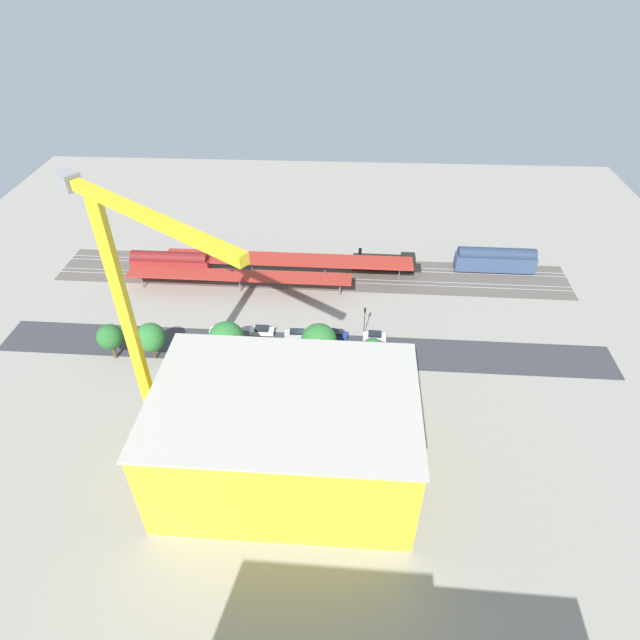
# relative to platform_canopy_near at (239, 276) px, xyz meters

# --- Properties ---
(ground_plane) EXTENTS (180.74, 180.74, 0.00)m
(ground_plane) POSITION_rel_platform_canopy_near_xyz_m (-14.72, 15.05, -4.01)
(ground_plane) COLOR gray
(ground_plane) RESTS_ON ground
(rail_bed) EXTENTS (113.18, 15.50, 0.01)m
(rail_bed) POSITION_rel_platform_canopy_near_xyz_m (-14.72, -8.00, -4.01)
(rail_bed) COLOR #5B544C
(rail_bed) RESTS_ON ground
(street_asphalt) EXTENTS (113.10, 10.96, 0.01)m
(street_asphalt) POSITION_rel_platform_canopy_near_xyz_m (-14.72, 17.94, -4.01)
(street_asphalt) COLOR #38383D
(street_asphalt) RESTS_ON ground
(track_rails) EXTENTS (112.95, 9.06, 0.12)m
(track_rails) POSITION_rel_platform_canopy_near_xyz_m (-14.72, -8.00, -3.83)
(track_rails) COLOR #9E9EA8
(track_rails) RESTS_ON ground
(platform_canopy_near) EXTENTS (47.15, 5.08, 4.21)m
(platform_canopy_near) POSITION_rel_platform_canopy_near_xyz_m (0.00, 0.00, 0.00)
(platform_canopy_near) COLOR #A82D23
(platform_canopy_near) RESTS_ON ground
(platform_canopy_far) EXTENTS (54.38, 6.00, 4.25)m
(platform_canopy_far) POSITION_rel_platform_canopy_near_xyz_m (-9.61, -7.03, -0.03)
(platform_canopy_far) COLOR #A82D23
(platform_canopy_far) RESTS_ON ground
(locomotive) EXTENTS (15.41, 2.92, 4.98)m
(locomotive) POSITION_rel_platform_canopy_near_xyz_m (-31.66, -10.77, -2.23)
(locomotive) COLOR black
(locomotive) RESTS_ON ground
(passenger_coach) EXTENTS (17.55, 3.37, 5.98)m
(passenger_coach) POSITION_rel_platform_canopy_near_xyz_m (-55.43, -10.77, -0.88)
(passenger_coach) COLOR black
(passenger_coach) RESTS_ON ground
(freight_coach_far) EXTENTS (17.27, 3.13, 6.08)m
(freight_coach_far) POSITION_rel_platform_canopy_near_xyz_m (16.08, -5.23, -0.80)
(freight_coach_far) COLOR black
(freight_coach_far) RESTS_ON ground
(parked_car_0) EXTENTS (4.40, 1.98, 1.67)m
(parked_car_0) POSITION_rel_platform_canopy_near_xyz_m (-28.06, 14.66, -3.27)
(parked_car_0) COLOR black
(parked_car_0) RESTS_ON ground
(parked_car_1) EXTENTS (4.22, 2.04, 1.80)m
(parked_car_1) POSITION_rel_platform_canopy_near_xyz_m (-20.87, 14.69, -3.22)
(parked_car_1) COLOR black
(parked_car_1) RESTS_ON ground
(parked_car_2) EXTENTS (4.65, 1.85, 1.54)m
(parked_car_2) POSITION_rel_platform_canopy_near_xyz_m (-13.33, 14.56, -3.32)
(parked_car_2) COLOR black
(parked_car_2) RESTS_ON ground
(parked_car_3) EXTENTS (4.57, 1.85, 1.72)m
(parked_car_3) POSITION_rel_platform_canopy_near_xyz_m (-6.63, 14.15, -3.24)
(parked_car_3) COLOR black
(parked_car_3) RESTS_ON ground
(parked_car_4) EXTENTS (4.11, 1.93, 1.77)m
(parked_car_4) POSITION_rel_platform_canopy_near_xyz_m (1.27, 14.59, -3.22)
(parked_car_4) COLOR black
(parked_car_4) RESTS_ON ground
(construction_building) EXTENTS (34.50, 22.98, 14.91)m
(construction_building) POSITION_rel_platform_canopy_near_xyz_m (-14.71, 44.92, 3.44)
(construction_building) COLOR yellow
(construction_building) RESTS_ON ground
(construction_roof_slab) EXTENTS (35.11, 23.59, 0.40)m
(construction_roof_slab) POSITION_rel_platform_canopy_near_xyz_m (-14.71, 44.92, 11.10)
(construction_roof_slab) COLOR #B7B2A8
(construction_roof_slab) RESTS_ON construction_building
(tower_crane) EXTENTS (24.79, 18.23, 40.85)m
(tower_crane) POSITION_rel_platform_canopy_near_xyz_m (4.05, 40.30, 20.40)
(tower_crane) COLOR gray
(tower_crane) RESTS_ON ground
(box_truck_0) EXTENTS (9.31, 3.28, 3.54)m
(box_truck_0) POSITION_rel_platform_canopy_near_xyz_m (-23.67, 28.15, -2.28)
(box_truck_0) COLOR black
(box_truck_0) RESTS_ON ground
(box_truck_1) EXTENTS (9.31, 2.81, 3.61)m
(box_truck_1) POSITION_rel_platform_canopy_near_xyz_m (-29.17, 27.98, -2.24)
(box_truck_1) COLOR black
(box_truck_1) RESTS_ON ground
(box_truck_2) EXTENTS (8.47, 2.69, 3.50)m
(box_truck_2) POSITION_rel_platform_canopy_near_xyz_m (-15.38, 28.64, -2.30)
(box_truck_2) COLOR black
(box_truck_2) RESTS_ON ground
(street_tree_0) EXTENTS (5.20, 5.20, 7.48)m
(street_tree_0) POSITION_rel_platform_canopy_near_xyz_m (11.73, 21.96, 0.86)
(street_tree_0) COLOR brown
(street_tree_0) RESTS_ON ground
(street_tree_1) EXTENTS (4.33, 4.33, 6.27)m
(street_tree_1) POSITION_rel_platform_canopy_near_xyz_m (-27.27, 22.51, 0.08)
(street_tree_1) COLOR brown
(street_tree_1) RESTS_ON ground
(street_tree_2) EXTENTS (6.17, 6.17, 8.98)m
(street_tree_2) POSITION_rel_platform_canopy_near_xyz_m (-17.98, 22.60, 1.87)
(street_tree_2) COLOR brown
(street_tree_2) RESTS_ON ground
(street_tree_3) EXTENTS (6.23, 6.23, 9.04)m
(street_tree_3) POSITION_rel_platform_canopy_near_xyz_m (-2.06, 22.95, 1.91)
(street_tree_3) COLOR brown
(street_tree_3) RESTS_ON ground
(street_tree_4) EXTENTS (4.53, 4.53, 7.13)m
(street_tree_4) POSITION_rel_platform_canopy_near_xyz_m (18.96, 22.14, 0.81)
(street_tree_4) COLOR brown
(street_tree_4) RESTS_ON ground
(traffic_light) EXTENTS (0.50, 0.36, 6.59)m
(traffic_light) POSITION_rel_platform_canopy_near_xyz_m (-26.01, 13.64, 0.34)
(traffic_light) COLOR #333333
(traffic_light) RESTS_ON ground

